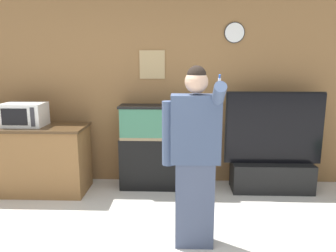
{
  "coord_description": "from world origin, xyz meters",
  "views": [
    {
      "loc": [
        0.31,
        -2.24,
        1.78
      ],
      "look_at": [
        0.19,
        1.31,
        1.05
      ],
      "focal_mm": 35.0,
      "sensor_mm": 36.0,
      "label": 1
    }
  ],
  "objects_px": {
    "tv_on_stand": "(272,163)",
    "person_standing": "(194,156)",
    "counter_island": "(26,159)",
    "microwave": "(24,115)",
    "aquarium_on_stand": "(160,147)"
  },
  "relations": [
    {
      "from": "counter_island",
      "to": "person_standing",
      "type": "distance_m",
      "value": 2.57
    },
    {
      "from": "tv_on_stand",
      "to": "person_standing",
      "type": "bearing_deg",
      "value": -129.21
    },
    {
      "from": "counter_island",
      "to": "microwave",
      "type": "distance_m",
      "value": 0.61
    },
    {
      "from": "person_standing",
      "to": "microwave",
      "type": "bearing_deg",
      "value": 150.23
    },
    {
      "from": "counter_island",
      "to": "person_standing",
      "type": "height_order",
      "value": "person_standing"
    },
    {
      "from": "tv_on_stand",
      "to": "person_standing",
      "type": "relative_size",
      "value": 0.79
    },
    {
      "from": "counter_island",
      "to": "aquarium_on_stand",
      "type": "bearing_deg",
      "value": 6.45
    },
    {
      "from": "tv_on_stand",
      "to": "person_standing",
      "type": "xyz_separation_m",
      "value": [
        -1.13,
        -1.38,
        0.5
      ]
    },
    {
      "from": "person_standing",
      "to": "counter_island",
      "type": "bearing_deg",
      "value": 150.64
    },
    {
      "from": "tv_on_stand",
      "to": "microwave",
      "type": "bearing_deg",
      "value": -177.62
    },
    {
      "from": "microwave",
      "to": "aquarium_on_stand",
      "type": "bearing_deg",
      "value": 6.43
    },
    {
      "from": "microwave",
      "to": "tv_on_stand",
      "type": "relative_size",
      "value": 0.39
    },
    {
      "from": "microwave",
      "to": "tv_on_stand",
      "type": "distance_m",
      "value": 3.37
    },
    {
      "from": "microwave",
      "to": "aquarium_on_stand",
      "type": "height_order",
      "value": "microwave"
    },
    {
      "from": "counter_island",
      "to": "microwave",
      "type": "xyz_separation_m",
      "value": [
        0.03,
        0.0,
        0.61
      ]
    }
  ]
}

